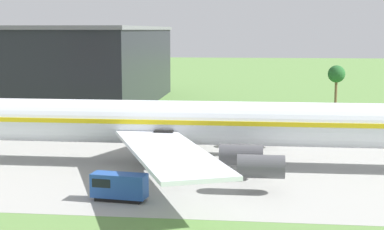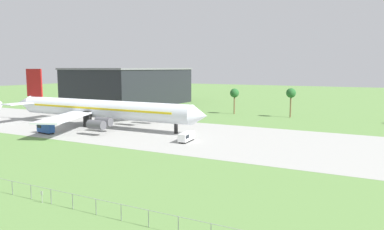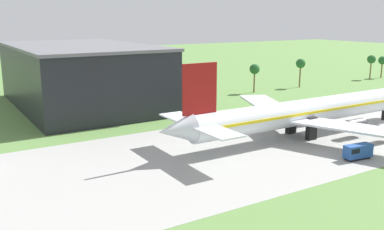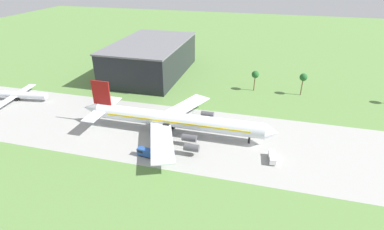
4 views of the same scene
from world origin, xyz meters
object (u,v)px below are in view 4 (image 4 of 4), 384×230
regional_aircraft (15,95)px  terminal_building (151,58)px  jet_airliner (174,120)px  baggage_tug (272,158)px  fuel_truck (145,152)px

regional_aircraft → terminal_building: size_ratio=0.49×
jet_airliner → baggage_tug: size_ratio=11.38×
terminal_building → jet_airliner: bearing=-61.3°
jet_airliner → terminal_building: size_ratio=1.24×
regional_aircraft → baggage_tug: regional_aircraft is taller
regional_aircraft → baggage_tug: (116.94, -18.46, -1.59)m
regional_aircraft → terminal_building: 69.97m
regional_aircraft → fuel_truck: size_ratio=5.06×
baggage_tug → fuel_truck: fuel_truck is taller
jet_airliner → fuel_truck: size_ratio=12.71×
jet_airliner → terminal_building: (-33.08, 60.48, 3.64)m
jet_airliner → fuel_truck: (-4.51, -17.11, -4.01)m
regional_aircraft → fuel_truck: bearing=-19.3°
jet_airliner → regional_aircraft: bearing=173.3°
regional_aircraft → baggage_tug: bearing=-9.0°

